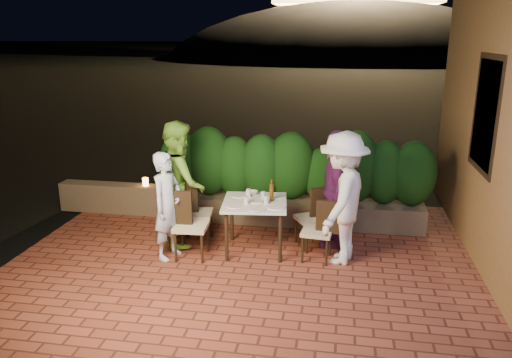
% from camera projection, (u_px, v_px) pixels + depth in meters
% --- Properties ---
extents(ground, '(400.00, 400.00, 0.00)m').
position_uv_depth(ground, '(258.00, 289.00, 6.17)').
color(ground, black).
rests_on(ground, ground).
extents(terrace_floor, '(7.00, 6.00, 0.15)m').
position_uv_depth(terrace_floor, '(264.00, 275.00, 6.65)').
color(terrace_floor, brown).
rests_on(terrace_floor, ground).
extents(window_pane, '(0.08, 1.00, 1.40)m').
position_uv_depth(window_pane, '(488.00, 114.00, 6.56)').
color(window_pane, black).
rests_on(window_pane, building_wall).
extents(window_frame, '(0.06, 1.15, 1.55)m').
position_uv_depth(window_frame, '(487.00, 114.00, 6.56)').
color(window_frame, black).
rests_on(window_frame, building_wall).
extents(planter, '(4.20, 0.55, 0.40)m').
position_uv_depth(planter, '(293.00, 211.00, 8.25)').
color(planter, brown).
rests_on(planter, ground).
extents(hedge, '(4.00, 0.70, 1.10)m').
position_uv_depth(hedge, '(294.00, 167.00, 8.04)').
color(hedge, '#123B10').
rests_on(hedge, planter).
extents(parapet, '(2.20, 0.30, 0.50)m').
position_uv_depth(parapet, '(122.00, 198.00, 8.72)').
color(parapet, brown).
rests_on(parapet, ground).
extents(hill, '(52.00, 40.00, 22.00)m').
position_uv_depth(hill, '(352.00, 91.00, 63.71)').
color(hill, black).
rests_on(hill, ground).
extents(dining_table, '(0.98, 0.98, 0.75)m').
position_uv_depth(dining_table, '(255.00, 226.00, 7.11)').
color(dining_table, white).
rests_on(dining_table, ground).
extents(plate_nw, '(0.21, 0.21, 0.01)m').
position_uv_depth(plate_nw, '(234.00, 206.00, 6.80)').
color(plate_nw, white).
rests_on(plate_nw, dining_table).
extents(plate_sw, '(0.19, 0.19, 0.01)m').
position_uv_depth(plate_sw, '(238.00, 196.00, 7.23)').
color(plate_sw, white).
rests_on(plate_sw, dining_table).
extents(plate_ne, '(0.24, 0.24, 0.01)m').
position_uv_depth(plate_ne, '(276.00, 207.00, 6.75)').
color(plate_ne, white).
rests_on(plate_ne, dining_table).
extents(plate_se, '(0.23, 0.23, 0.01)m').
position_uv_depth(plate_se, '(276.00, 196.00, 7.20)').
color(plate_se, white).
rests_on(plate_se, dining_table).
extents(plate_centre, '(0.23, 0.23, 0.01)m').
position_uv_depth(plate_centre, '(255.00, 201.00, 7.01)').
color(plate_centre, white).
rests_on(plate_centre, dining_table).
extents(plate_front, '(0.21, 0.21, 0.01)m').
position_uv_depth(plate_front, '(258.00, 210.00, 6.66)').
color(plate_front, white).
rests_on(plate_front, dining_table).
extents(glass_nw, '(0.06, 0.06, 0.11)m').
position_uv_depth(glass_nw, '(246.00, 200.00, 6.88)').
color(glass_nw, silver).
rests_on(glass_nw, dining_table).
extents(glass_sw, '(0.07, 0.07, 0.12)m').
position_uv_depth(glass_sw, '(249.00, 193.00, 7.18)').
color(glass_sw, silver).
rests_on(glass_sw, dining_table).
extents(glass_ne, '(0.07, 0.07, 0.11)m').
position_uv_depth(glass_ne, '(266.00, 200.00, 6.90)').
color(glass_ne, silver).
rests_on(glass_ne, dining_table).
extents(glass_se, '(0.06, 0.06, 0.10)m').
position_uv_depth(glass_se, '(263.00, 195.00, 7.14)').
color(glass_se, silver).
rests_on(glass_se, dining_table).
extents(beer_bottle, '(0.06, 0.06, 0.31)m').
position_uv_depth(beer_bottle, '(272.00, 190.00, 7.00)').
color(beer_bottle, '#53330D').
rests_on(beer_bottle, dining_table).
extents(bowl, '(0.18, 0.18, 0.04)m').
position_uv_depth(bowl, '(252.00, 193.00, 7.32)').
color(bowl, white).
rests_on(bowl, dining_table).
extents(chair_left_front, '(0.47, 0.47, 0.97)m').
position_uv_depth(chair_left_front, '(191.00, 225.00, 6.88)').
color(chair_left_front, black).
rests_on(chair_left_front, ground).
extents(chair_left_back, '(0.49, 0.49, 0.94)m').
position_uv_depth(chair_left_back, '(197.00, 212.00, 7.40)').
color(chair_left_back, black).
rests_on(chair_left_back, ground).
extents(chair_right_front, '(0.44, 0.44, 0.87)m').
position_uv_depth(chair_right_front, '(317.00, 230.00, 6.82)').
color(chair_right_front, black).
rests_on(chair_right_front, ground).
extents(chair_right_back, '(0.55, 0.55, 0.88)m').
position_uv_depth(chair_right_back, '(311.00, 217.00, 7.28)').
color(chair_right_back, black).
rests_on(chair_right_back, ground).
extents(diner_blue, '(0.50, 0.63, 1.51)m').
position_uv_depth(diner_blue, '(168.00, 206.00, 6.82)').
color(diner_blue, silver).
rests_on(diner_blue, ground).
extents(diner_green, '(1.00, 1.10, 1.83)m').
position_uv_depth(diner_green, '(180.00, 183.00, 7.31)').
color(diner_green, '#7AC03C').
rests_on(diner_green, ground).
extents(diner_white, '(0.97, 1.31, 1.81)m').
position_uv_depth(diner_white, '(342.00, 198.00, 6.65)').
color(diner_white, white).
rests_on(diner_white, ground).
extents(diner_purple, '(0.48, 1.03, 1.73)m').
position_uv_depth(diner_purple, '(335.00, 189.00, 7.21)').
color(diner_purple, '#65246C').
rests_on(diner_purple, ground).
extents(parapet_lamp, '(0.10, 0.10, 0.14)m').
position_uv_depth(parapet_lamp, '(145.00, 182.00, 8.56)').
color(parapet_lamp, orange).
rests_on(parapet_lamp, parapet).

